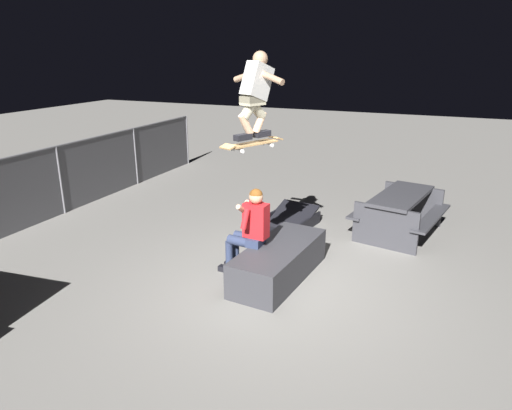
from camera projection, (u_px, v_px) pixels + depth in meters
The scene contains 8 objects.
ground_plane at pixel (279, 287), 6.45m from camera, with size 40.00×40.00×0.00m, color gray.
ledge_box_main at pixel (279, 262), 6.66m from camera, with size 1.84×0.72×0.50m, color #38383D.
person_sitting_on_ledge at pixel (249, 227), 6.60m from camera, with size 0.60×0.77×1.33m.
skateboard at pixel (253, 144), 6.22m from camera, with size 1.02×0.56×0.13m.
skater_airborne at pixel (256, 91), 6.04m from camera, with size 0.63×0.85×1.12m.
kicker_ramp at pixel (287, 224), 8.60m from camera, with size 1.35×0.98×0.45m.
picnic_table_back at pixel (400, 207), 8.20m from camera, with size 1.92×1.63×0.75m.
fence_back at pixel (8, 194), 8.15m from camera, with size 12.05×0.05×1.39m.
Camera 1 is at (-5.41, -2.00, 3.14)m, focal length 32.42 mm.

